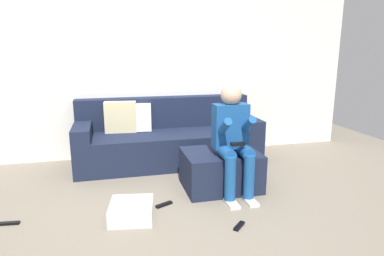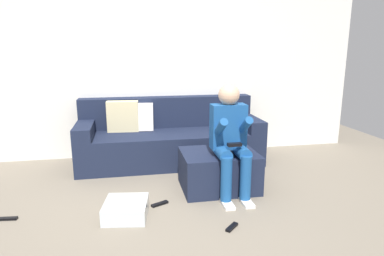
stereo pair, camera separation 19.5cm
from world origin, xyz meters
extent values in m
plane|color=slate|center=(0.00, 0.00, 0.00)|extent=(7.75, 7.75, 0.00)
cube|color=silver|center=(0.00, 2.11, 1.38)|extent=(5.96, 0.10, 2.76)
cube|color=#192138|center=(0.18, 1.63, 0.21)|extent=(2.37, 0.86, 0.42)
cube|color=#192138|center=(0.18, 1.95, 0.63)|extent=(2.37, 0.22, 0.42)
cube|color=#192138|center=(-0.90, 1.63, 0.51)|extent=(0.22, 0.86, 0.16)
cube|color=#192138|center=(1.26, 1.63, 0.51)|extent=(0.22, 0.86, 0.16)
cube|color=beige|center=(-0.42, 1.76, 0.63)|extent=(0.41, 0.17, 0.40)
cube|color=white|center=(-0.21, 1.77, 0.61)|extent=(0.38, 0.19, 0.38)
cube|color=#192138|center=(0.59, 0.66, 0.21)|extent=(0.80, 0.61, 0.41)
cube|color=#194C8C|center=(0.66, 0.58, 0.71)|extent=(0.36, 0.18, 0.46)
sphere|color=#D8AD8C|center=(0.66, 0.58, 1.04)|extent=(0.22, 0.22, 0.22)
cylinder|color=#194C8C|center=(0.56, 0.44, 0.48)|extent=(0.13, 0.30, 0.13)
cylinder|color=#194C8C|center=(0.56, 0.29, 0.25)|extent=(0.11, 0.11, 0.45)
cube|color=white|center=(0.56, 0.23, 0.01)|extent=(0.10, 0.22, 0.03)
cylinder|color=#194C8C|center=(0.53, 0.45, 0.71)|extent=(0.08, 0.35, 0.28)
cylinder|color=#194C8C|center=(0.76, 0.44, 0.48)|extent=(0.13, 0.30, 0.13)
cylinder|color=#194C8C|center=(0.76, 0.29, 0.25)|extent=(0.11, 0.11, 0.45)
cube|color=white|center=(0.76, 0.23, 0.01)|extent=(0.10, 0.22, 0.03)
cylinder|color=#194C8C|center=(0.79, 0.46, 0.72)|extent=(0.08, 0.33, 0.27)
cube|color=black|center=(0.66, 0.36, 0.58)|extent=(0.14, 0.06, 0.03)
cube|color=silver|center=(-0.41, 0.19, 0.07)|extent=(0.44, 0.45, 0.15)
cube|color=black|center=(0.47, -0.19, 0.01)|extent=(0.14, 0.14, 0.02)
cube|color=black|center=(-0.08, 0.37, 0.01)|extent=(0.18, 0.12, 0.02)
cube|color=black|center=(-1.45, 0.33, 0.01)|extent=(0.18, 0.06, 0.02)
camera|label=1|loc=(-0.54, -2.62, 1.48)|focal=31.43mm
camera|label=2|loc=(-0.35, -2.66, 1.48)|focal=31.43mm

